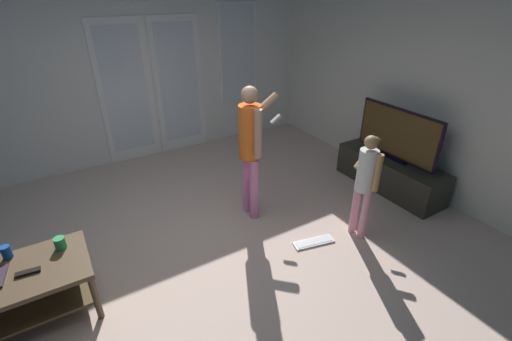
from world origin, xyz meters
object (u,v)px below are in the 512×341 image
object	(u,v)px
coffee_table	(22,286)
cup_near_edge	(6,252)
flat_screen_tv	(398,134)
person_adult	(251,142)
loose_keyboard	(314,242)
tv_remote_black	(28,272)
cup_by_laptop	(60,243)
person_child	(366,178)
tv_stand	(390,173)

from	to	relation	value
coffee_table	cup_near_edge	distance (m)	0.31
flat_screen_tv	person_adult	xyz separation A→B (m)	(-1.87, 0.43, 0.15)
loose_keyboard	cup_near_edge	size ratio (longest dim) A/B	4.10
tv_remote_black	cup_by_laptop	bearing A→B (deg)	43.26
person_adult	cup_by_laptop	distance (m)	2.01
coffee_table	cup_near_edge	bearing A→B (deg)	102.88
loose_keyboard	cup_by_laptop	size ratio (longest dim) A/B	4.46
loose_keyboard	cup_near_edge	xyz separation A→B (m)	(-2.61, 0.70, 0.52)
flat_screen_tv	loose_keyboard	size ratio (longest dim) A/B	2.52
person_child	loose_keyboard	xyz separation A→B (m)	(-0.51, 0.12, -0.69)
flat_screen_tv	cup_near_edge	distance (m)	4.22
loose_keyboard	cup_near_edge	distance (m)	2.76
person_adult	tv_remote_black	world-z (taller)	person_adult
loose_keyboard	cup_near_edge	world-z (taller)	cup_near_edge
flat_screen_tv	tv_remote_black	bearing A→B (deg)	179.50
coffee_table	person_adult	bearing A→B (deg)	8.68
tv_stand	coffee_table	bearing A→B (deg)	178.84
tv_stand	cup_near_edge	bearing A→B (deg)	175.62
person_child	cup_by_laptop	size ratio (longest dim) A/B	11.30
tv_stand	cup_near_edge	xyz separation A→B (m)	(-4.20, 0.32, 0.32)
flat_screen_tv	person_adult	distance (m)	1.92
tv_stand	person_adult	bearing A→B (deg)	167.00
coffee_table	flat_screen_tv	world-z (taller)	flat_screen_tv
cup_near_edge	tv_remote_black	world-z (taller)	cup_near_edge
coffee_table	loose_keyboard	size ratio (longest dim) A/B	2.20
tv_stand	loose_keyboard	xyz separation A→B (m)	(-1.59, -0.38, -0.20)
person_child	tv_stand	bearing A→B (deg)	24.89
cup_near_edge	coffee_table	bearing A→B (deg)	-77.12
tv_stand	person_child	world-z (taller)	person_child
cup_near_edge	cup_by_laptop	world-z (taller)	cup_near_edge
loose_keyboard	tv_remote_black	bearing A→B (deg)	170.36
tv_stand	person_child	distance (m)	1.29
flat_screen_tv	person_child	xyz separation A→B (m)	(-1.08, -0.51, -0.07)
loose_keyboard	flat_screen_tv	bearing A→B (deg)	13.65
loose_keyboard	person_adult	bearing A→B (deg)	109.04
flat_screen_tv	tv_remote_black	world-z (taller)	flat_screen_tv
person_adult	tv_remote_black	bearing A→B (deg)	-169.90
person_child	cup_near_edge	size ratio (longest dim) A/B	10.40
tv_stand	person_child	size ratio (longest dim) A/B	1.25
loose_keyboard	coffee_table	bearing A→B (deg)	169.68
person_child	cup_near_edge	xyz separation A→B (m)	(-3.12, 0.83, -0.16)
coffee_table	tv_remote_black	world-z (taller)	tv_remote_black
tv_stand	flat_screen_tv	size ratio (longest dim) A/B	1.26
tv_stand	flat_screen_tv	xyz separation A→B (m)	(-0.00, 0.00, 0.55)
cup_by_laptop	loose_keyboard	bearing A→B (deg)	-15.32
person_adult	loose_keyboard	distance (m)	1.25
person_adult	coffee_table	bearing A→B (deg)	-171.32
cup_near_edge	tv_remote_black	size ratio (longest dim) A/B	0.66
person_adult	person_child	bearing A→B (deg)	-49.95
tv_stand	loose_keyboard	size ratio (longest dim) A/B	3.18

